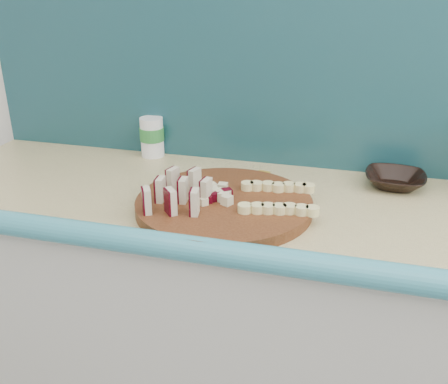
% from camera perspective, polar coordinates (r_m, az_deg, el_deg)
% --- Properties ---
extents(kitchen_counter, '(2.20, 0.63, 0.91)m').
position_cam_1_polar(kitchen_counter, '(1.56, 8.60, -16.67)').
color(kitchen_counter, silver).
rests_on(kitchen_counter, ground).
extents(backsplash, '(2.20, 0.02, 0.50)m').
position_cam_1_polar(backsplash, '(1.52, 11.66, 11.72)').
color(backsplash, teal).
rests_on(backsplash, kitchen_counter).
extents(cutting_board, '(0.52, 0.52, 0.03)m').
position_cam_1_polar(cutting_board, '(1.27, 0.00, -1.41)').
color(cutting_board, '#431F0E').
rests_on(cutting_board, kitchen_counter).
extents(apple_wedges, '(0.15, 0.19, 0.06)m').
position_cam_1_polar(apple_wedges, '(1.23, -5.23, 0.06)').
color(apple_wedges, beige).
rests_on(apple_wedges, cutting_board).
extents(apple_chunks, '(0.07, 0.07, 0.02)m').
position_cam_1_polar(apple_chunks, '(1.26, -1.28, -0.31)').
color(apple_chunks, beige).
rests_on(apple_chunks, cutting_board).
extents(banana_slices, '(0.22, 0.20, 0.02)m').
position_cam_1_polar(banana_slices, '(1.25, 6.24, -0.62)').
color(banana_slices, '#F5E796').
rests_on(banana_slices, cutting_board).
extents(brown_bowl, '(0.17, 0.17, 0.04)m').
position_cam_1_polar(brown_bowl, '(1.48, 18.95, 1.31)').
color(brown_bowl, black).
rests_on(brown_bowl, kitchen_counter).
extents(canister, '(0.08, 0.08, 0.13)m').
position_cam_1_polar(canister, '(1.65, -8.23, 6.33)').
color(canister, white).
rests_on(canister, kitchen_counter).
extents(banana_peel, '(0.23, 0.20, 0.01)m').
position_cam_1_polar(banana_peel, '(1.43, 3.28, 1.06)').
color(banana_peel, gold).
rests_on(banana_peel, kitchen_counter).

